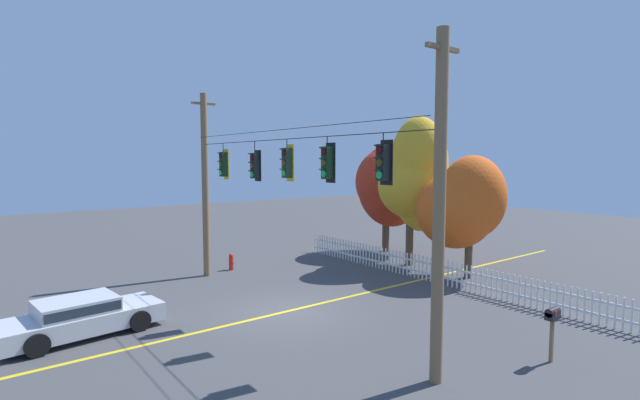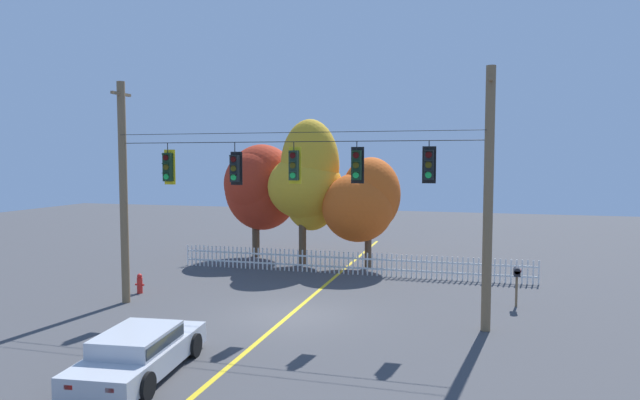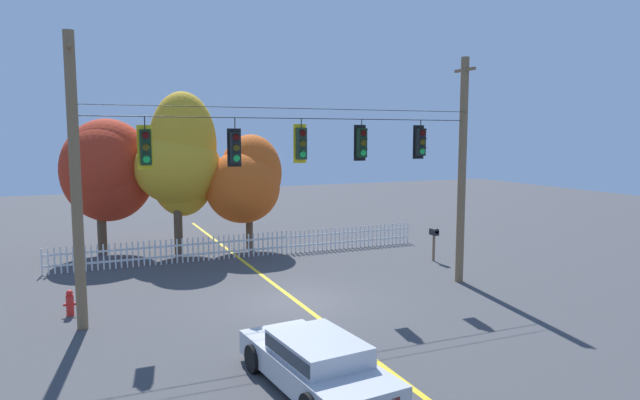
# 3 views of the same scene
# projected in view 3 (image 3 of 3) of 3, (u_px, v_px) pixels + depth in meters

# --- Properties ---
(ground) EXTENTS (80.00, 80.00, 0.00)m
(ground) POSITION_uv_depth(u_px,v_px,m) (297.00, 302.00, 18.25)
(ground) COLOR #424244
(lane_centerline_stripe) EXTENTS (0.16, 36.00, 0.01)m
(lane_centerline_stripe) POSITION_uv_depth(u_px,v_px,m) (297.00, 302.00, 18.25)
(lane_centerline_stripe) COLOR gold
(lane_centerline_stripe) RESTS_ON ground
(signal_support_span) EXTENTS (13.18, 1.10, 8.17)m
(signal_support_span) POSITION_uv_depth(u_px,v_px,m) (296.00, 175.00, 17.77)
(signal_support_span) COLOR brown
(signal_support_span) RESTS_ON ground
(traffic_signal_eastbound_side) EXTENTS (0.43, 0.38, 1.50)m
(traffic_signal_eastbound_side) POSITION_uv_depth(u_px,v_px,m) (145.00, 147.00, 15.87)
(traffic_signal_eastbound_side) COLOR black
(traffic_signal_northbound_secondary) EXTENTS (0.43, 0.38, 1.48)m
(traffic_signal_northbound_secondary) POSITION_uv_depth(u_px,v_px,m) (235.00, 148.00, 16.90)
(traffic_signal_northbound_secondary) COLOR black
(traffic_signal_southbound_primary) EXTENTS (0.43, 0.38, 1.41)m
(traffic_signal_southbound_primary) POSITION_uv_depth(u_px,v_px,m) (301.00, 144.00, 17.74)
(traffic_signal_southbound_primary) COLOR black
(traffic_signal_westbound_side) EXTENTS (0.43, 0.38, 1.38)m
(traffic_signal_westbound_side) POSITION_uv_depth(u_px,v_px,m) (361.00, 143.00, 18.58)
(traffic_signal_westbound_side) COLOR black
(traffic_signal_northbound_primary) EXTENTS (0.43, 0.38, 1.35)m
(traffic_signal_northbound_primary) POSITION_uv_depth(u_px,v_px,m) (420.00, 142.00, 19.49)
(traffic_signal_northbound_primary) COLOR black
(white_picket_fence) EXTENTS (16.64, 0.06, 1.05)m
(white_picket_fence) POSITION_uv_depth(u_px,v_px,m) (249.00, 245.00, 24.93)
(white_picket_fence) COLOR white
(white_picket_fence) RESTS_ON ground
(autumn_maple_near_fence) EXTENTS (4.15, 3.69, 6.16)m
(autumn_maple_near_fence) POSITION_uv_depth(u_px,v_px,m) (107.00, 169.00, 25.33)
(autumn_maple_near_fence) COLOR brown
(autumn_maple_near_fence) RESTS_ON ground
(autumn_maple_mid) EXTENTS (3.85, 3.22, 7.36)m
(autumn_maple_mid) POSITION_uv_depth(u_px,v_px,m) (181.00, 161.00, 25.31)
(autumn_maple_mid) COLOR brown
(autumn_maple_mid) RESTS_ON ground
(autumn_oak_far_east) EXTENTS (3.74, 3.52, 5.45)m
(autumn_oak_far_east) POSITION_uv_depth(u_px,v_px,m) (247.00, 181.00, 26.21)
(autumn_oak_far_east) COLOR brown
(autumn_oak_far_east) RESTS_ON ground
(parked_car) EXTENTS (2.23, 4.61, 1.15)m
(parked_car) POSITION_uv_depth(u_px,v_px,m) (316.00, 361.00, 11.93)
(parked_car) COLOR #B7BABF
(parked_car) RESTS_ON ground
(fire_hydrant) EXTENTS (0.38, 0.22, 0.79)m
(fire_hydrant) POSITION_uv_depth(u_px,v_px,m) (70.00, 303.00, 16.79)
(fire_hydrant) COLOR red
(fire_hydrant) RESTS_ON ground
(roadside_mailbox) EXTENTS (0.25, 0.44, 1.44)m
(roadside_mailbox) POSITION_uv_depth(u_px,v_px,m) (434.00, 234.00, 24.06)
(roadside_mailbox) COLOR brown
(roadside_mailbox) RESTS_ON ground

